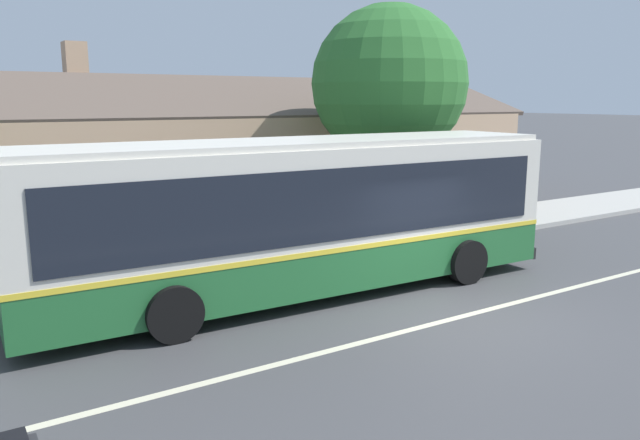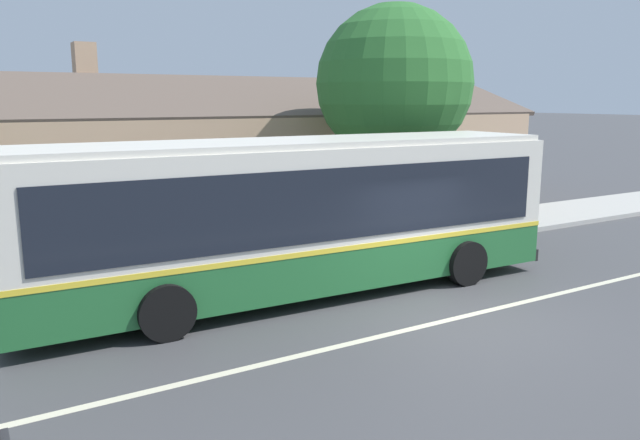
% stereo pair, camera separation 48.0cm
% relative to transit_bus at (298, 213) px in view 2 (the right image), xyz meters
% --- Properties ---
extents(ground_plane, '(300.00, 300.00, 0.00)m').
position_rel_transit_bus_xyz_m(ground_plane, '(1.88, -2.90, -1.75)').
color(ground_plane, '#424244').
extents(sidewalk_far, '(60.00, 3.00, 0.15)m').
position_rel_transit_bus_xyz_m(sidewalk_far, '(1.88, 3.10, -1.68)').
color(sidewalk_far, '#ADAAA3').
rests_on(sidewalk_far, ground).
extents(lane_divider_stripe, '(60.00, 0.16, 0.01)m').
position_rel_transit_bus_xyz_m(lane_divider_stripe, '(1.88, -2.90, -1.75)').
color(lane_divider_stripe, beige).
rests_on(lane_divider_stripe, ground).
extents(community_building, '(21.32, 8.50, 5.94)m').
position_rel_transit_bus_xyz_m(community_building, '(3.82, 10.50, 0.11)').
color(community_building, tan).
rests_on(community_building, ground).
extents(transit_bus, '(11.66, 3.05, 3.26)m').
position_rel_transit_bus_xyz_m(transit_bus, '(0.00, 0.00, 0.00)').
color(transit_bus, '#236633').
rests_on(transit_bus, ground).
extents(street_tree_primary, '(4.68, 4.68, 6.87)m').
position_rel_transit_bus_xyz_m(street_tree_primary, '(5.52, 3.96, 2.64)').
color(street_tree_primary, '#4C3828').
rests_on(street_tree_primary, ground).
extents(bus_stop_sign, '(0.36, 0.07, 2.40)m').
position_rel_transit_bus_xyz_m(bus_stop_sign, '(7.37, 2.09, -0.11)').
color(bus_stop_sign, gray).
rests_on(bus_stop_sign, sidewalk_far).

